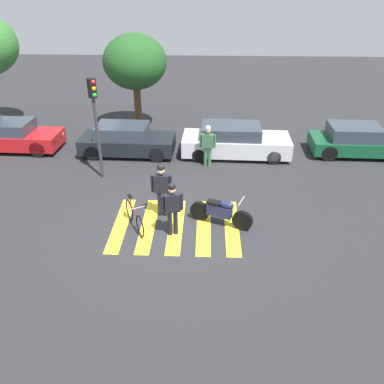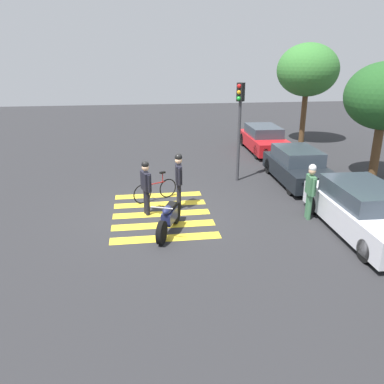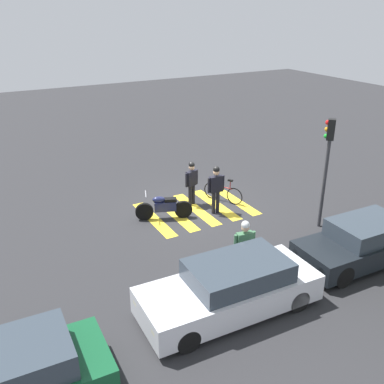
% 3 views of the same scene
% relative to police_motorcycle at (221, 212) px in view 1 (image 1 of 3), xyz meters
% --- Properties ---
extents(ground_plane, '(60.00, 60.00, 0.00)m').
position_rel_police_motorcycle_xyz_m(ground_plane, '(-1.43, -0.13, -0.47)').
color(ground_plane, '#2B2B2D').
extents(police_motorcycle, '(2.02, 0.98, 1.05)m').
position_rel_police_motorcycle_xyz_m(police_motorcycle, '(0.00, 0.00, 0.00)').
color(police_motorcycle, black).
rests_on(police_motorcycle, ground_plane).
extents(leaning_bicycle, '(0.87, 1.57, 1.01)m').
position_rel_police_motorcycle_xyz_m(leaning_bicycle, '(-2.75, -0.26, -0.08)').
color(leaning_bicycle, black).
rests_on(leaning_bicycle, ground_plane).
extents(officer_on_foot, '(0.70, 0.25, 1.90)m').
position_rel_police_motorcycle_xyz_m(officer_on_foot, '(-1.93, 0.49, 0.65)').
color(officer_on_foot, black).
rests_on(officer_on_foot, ground_plane).
extents(officer_by_motorcycle, '(0.65, 0.34, 1.80)m').
position_rel_police_motorcycle_xyz_m(officer_by_motorcycle, '(-1.49, -0.60, 0.58)').
color(officer_by_motorcycle, black).
rests_on(officer_by_motorcycle, ground_plane).
extents(pedestrian_bystander, '(0.67, 0.26, 1.79)m').
position_rel_police_motorcycle_xyz_m(pedestrian_bystander, '(-0.45, 4.45, 0.57)').
color(pedestrian_bystander, '#3F724C').
rests_on(pedestrian_bystander, ground_plane).
extents(crosswalk_stripes, '(4.05, 3.16, 0.01)m').
position_rel_police_motorcycle_xyz_m(crosswalk_stripes, '(-1.43, -0.13, -0.46)').
color(crosswalk_stripes, yellow).
rests_on(crosswalk_stripes, ground_plane).
extents(car_red_convertible, '(4.48, 1.87, 1.34)m').
position_rel_police_motorcycle_xyz_m(car_red_convertible, '(-9.48, 5.89, 0.18)').
color(car_red_convertible, black).
rests_on(car_red_convertible, ground_plane).
extents(car_black_suv, '(4.17, 1.83, 1.37)m').
position_rel_police_motorcycle_xyz_m(car_black_suv, '(-4.06, 5.55, 0.19)').
color(car_black_suv, black).
rests_on(car_black_suv, ground_plane).
extents(car_white_van, '(4.75, 1.96, 1.40)m').
position_rel_police_motorcycle_xyz_m(car_white_van, '(0.75, 5.61, 0.20)').
color(car_white_van, black).
rests_on(car_white_van, ground_plane).
extents(car_green_compact, '(4.07, 1.93, 1.34)m').
position_rel_police_motorcycle_xyz_m(car_green_compact, '(6.15, 5.94, 0.17)').
color(car_green_compact, black).
rests_on(car_green_compact, ground_plane).
extents(traffic_light_pole, '(0.34, 0.34, 3.92)m').
position_rel_police_motorcycle_xyz_m(traffic_light_pole, '(-4.62, 3.20, 2.19)').
color(traffic_light_pole, '#38383D').
rests_on(traffic_light_pole, ground_plane).
extents(street_tree_mid, '(3.09, 3.09, 4.71)m').
position_rel_police_motorcycle_xyz_m(street_tree_mid, '(-4.04, 8.87, 2.91)').
color(street_tree_mid, brown).
rests_on(street_tree_mid, ground_plane).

